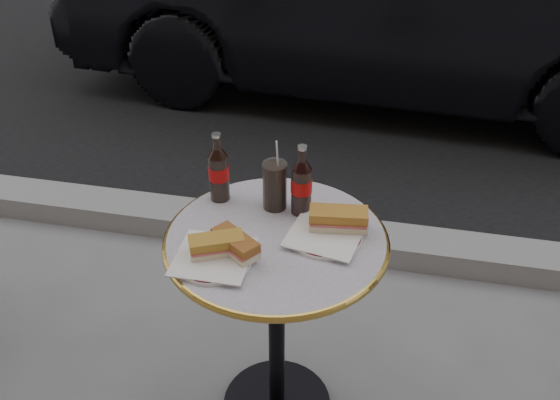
% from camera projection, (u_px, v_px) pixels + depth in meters
% --- Properties ---
extents(curb, '(40.00, 0.20, 0.12)m').
position_uv_depth(curb, '(319.00, 237.00, 2.82)').
color(curb, gray).
rests_on(curb, ground).
extents(bistro_table, '(0.62, 0.62, 0.73)m').
position_uv_depth(bistro_table, '(277.00, 331.00, 1.91)').
color(bistro_table, '#BAB2C4').
rests_on(bistro_table, ground).
extents(plate_left, '(0.23, 0.23, 0.01)m').
position_uv_depth(plate_left, '(213.00, 259.00, 1.62)').
color(plate_left, white).
rests_on(plate_left, bistro_table).
extents(plate_right, '(0.26, 0.26, 0.01)m').
position_uv_depth(plate_right, '(325.00, 236.00, 1.70)').
color(plate_right, white).
rests_on(plate_right, bistro_table).
extents(sandwich_left_a, '(0.16, 0.12, 0.05)m').
position_uv_depth(sandwich_left_a, '(217.00, 246.00, 1.61)').
color(sandwich_left_a, '#B6822E').
rests_on(sandwich_left_a, plate_left).
extents(sandwich_left_b, '(0.15, 0.13, 0.05)m').
position_uv_depth(sandwich_left_b, '(236.00, 245.00, 1.62)').
color(sandwich_left_b, brown).
rests_on(sandwich_left_b, plate_left).
extents(sandwich_right, '(0.17, 0.09, 0.06)m').
position_uv_depth(sandwich_right, '(338.00, 220.00, 1.70)').
color(sandwich_right, '#B87A2E').
rests_on(sandwich_right, plate_right).
extents(cola_bottle_left, '(0.07, 0.07, 0.22)m').
position_uv_depth(cola_bottle_left, '(218.00, 167.00, 1.80)').
color(cola_bottle_left, black).
rests_on(cola_bottle_left, bistro_table).
extents(cola_bottle_right, '(0.08, 0.08, 0.22)m').
position_uv_depth(cola_bottle_right, '(302.00, 180.00, 1.74)').
color(cola_bottle_right, black).
rests_on(cola_bottle_right, bistro_table).
extents(cola_glass, '(0.09, 0.09, 0.15)m').
position_uv_depth(cola_glass, '(275.00, 185.00, 1.78)').
color(cola_glass, black).
rests_on(cola_glass, bistro_table).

